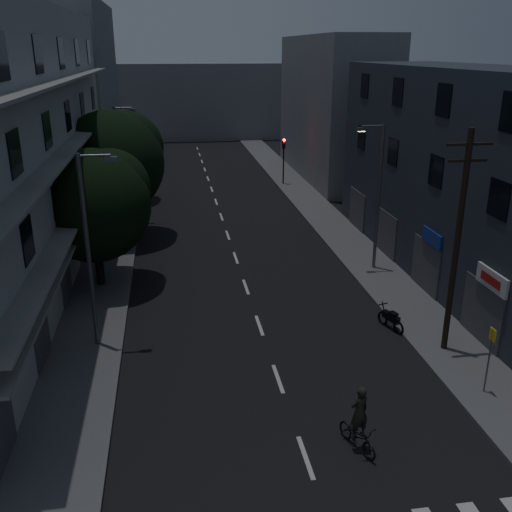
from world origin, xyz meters
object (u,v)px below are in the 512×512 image
object	(u,v)px
bus_stop_sign	(490,349)
motorcycle	(391,320)
utility_pole	(457,240)
cyclist	(358,428)

from	to	relation	value
bus_stop_sign	motorcycle	bearing A→B (deg)	104.39
utility_pole	bus_stop_sign	world-z (taller)	utility_pole
motorcycle	cyclist	bearing A→B (deg)	-135.99
motorcycle	cyclist	world-z (taller)	cyclist
utility_pole	cyclist	distance (m)	8.73
utility_pole	motorcycle	size ratio (longest dim) A/B	5.33
motorcycle	cyclist	distance (m)	8.66
utility_pole	cyclist	bearing A→B (deg)	-135.77
motorcycle	cyclist	xyz separation A→B (m)	(-4.07, -7.64, 0.32)
bus_stop_sign	motorcycle	world-z (taller)	bus_stop_sign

